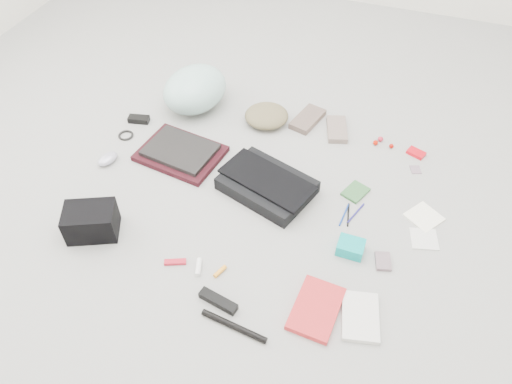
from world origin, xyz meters
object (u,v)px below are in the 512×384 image
(book_red, at_px, (316,309))
(accordion_wallet, at_px, (351,247))
(messenger_bag, at_px, (267,185))
(laptop, at_px, (180,150))
(camera_bag, at_px, (91,222))
(bike_helmet, at_px, (195,89))

(book_red, relative_size, accordion_wallet, 2.25)
(messenger_bag, relative_size, book_red, 1.63)
(laptop, height_order, camera_bag, camera_bag)
(bike_helmet, distance_m, book_red, 1.34)
(messenger_bag, distance_m, bike_helmet, 0.72)
(laptop, xyz_separation_m, book_red, (0.83, -0.59, -0.02))
(laptop, height_order, bike_helmet, bike_helmet)
(accordion_wallet, bearing_deg, book_red, -100.60)
(laptop, bearing_deg, bike_helmet, 111.37)
(messenger_bag, xyz_separation_m, bike_helmet, (-0.55, 0.46, 0.08))
(book_red, bearing_deg, accordion_wallet, 82.94)
(camera_bag, xyz_separation_m, book_red, (0.96, -0.05, -0.05))
(camera_bag, height_order, accordion_wallet, camera_bag)
(bike_helmet, xyz_separation_m, book_red, (0.91, -0.97, -0.10))
(laptop, distance_m, camera_bag, 0.56)
(book_red, bearing_deg, camera_bag, -178.82)
(messenger_bag, distance_m, camera_bag, 0.76)
(messenger_bag, xyz_separation_m, camera_bag, (-0.60, -0.47, 0.03))
(bike_helmet, height_order, book_red, bike_helmet)
(bike_helmet, xyz_separation_m, accordion_wallet, (0.97, -0.67, -0.08))
(book_red, height_order, accordion_wallet, accordion_wallet)
(messenger_bag, height_order, laptop, messenger_bag)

